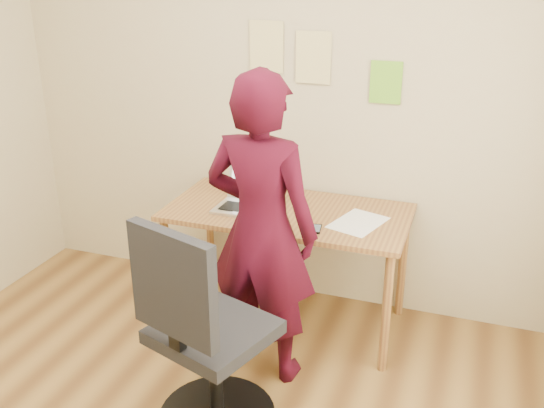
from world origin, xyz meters
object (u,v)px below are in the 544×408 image
at_px(phone, 316,229).
at_px(office_chair, 204,345).
at_px(laptop, 250,199).
at_px(desk, 287,224).
at_px(person, 261,231).

xyz_separation_m(phone, office_chair, (-0.29, -0.81, -0.28)).
distance_m(laptop, phone, 0.49).
bearing_deg(desk, phone, -42.66).
bearing_deg(desk, office_chair, -93.71).
xyz_separation_m(phone, person, (-0.21, -0.28, 0.08)).
xyz_separation_m(laptop, phone, (0.45, -0.18, -0.05)).
bearing_deg(office_chair, laptop, 117.33).
distance_m(desk, laptop, 0.27).
distance_m(laptop, person, 0.52).
relative_size(phone, person, 0.07).
bearing_deg(phone, desk, 128.88).
bearing_deg(phone, office_chair, -118.42).
height_order(desk, laptop, laptop).
bearing_deg(desk, person, -87.74).
bearing_deg(office_chair, person, 99.14).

